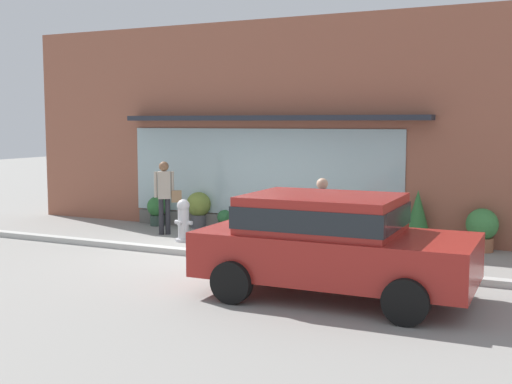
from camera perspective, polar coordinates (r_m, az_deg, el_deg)
The scene contains 14 objects.
ground_plane at distance 13.29m, azimuth -4.14°, elevation -5.43°, with size 60.00×60.00×0.00m, color gray.
curb_strip at distance 13.11m, azimuth -4.57°, elevation -5.32°, with size 14.00×0.24×0.12m, color #B2B2AD.
storefront at distance 15.87m, azimuth 1.52°, elevation 5.42°, with size 14.00×0.81×5.05m.
fire_hydrant at distance 14.75m, azimuth -6.28°, elevation -2.42°, with size 0.43×0.40×0.94m.
pedestrian_with_handbag at distance 15.64m, azimuth -7.85°, elevation -0.01°, with size 0.56×0.43×1.73m.
pedestrian_passerby at distance 12.42m, azimuth 5.72°, elevation -1.92°, with size 0.29×0.42×1.61m.
parked_car_red at distance 10.03m, azimuth 6.42°, elevation -4.09°, with size 4.12×2.15×1.55m.
potted_plant_doorstep at distance 17.10m, azimuth -8.52°, elevation -1.50°, with size 0.52×0.52×0.75m.
potted_plant_low_front at distance 15.91m, azimuth -2.73°, elevation -2.52°, with size 0.36×0.36×0.54m.
potted_plant_near_hydrant at distance 14.55m, azimuth 8.91°, elevation -3.13°, with size 0.47×0.47×0.71m.
potted_plant_trailing_edge at distance 15.29m, azimuth 2.10°, elevation -2.50°, with size 0.47×0.47×0.70m.
potted_plant_window_center at distance 14.57m, azimuth 13.77°, elevation -2.29°, with size 0.50×0.50×1.20m.
potted_plant_window_right at distance 14.29m, azimuth 18.92°, elevation -2.96°, with size 0.65×0.65×0.89m.
potted_plant_corner_tall at distance 16.58m, azimuth -4.98°, elevation -1.33°, with size 0.62×0.62×0.90m.
Camera 1 is at (6.48, -11.30, 2.65)m, focal length 46.34 mm.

